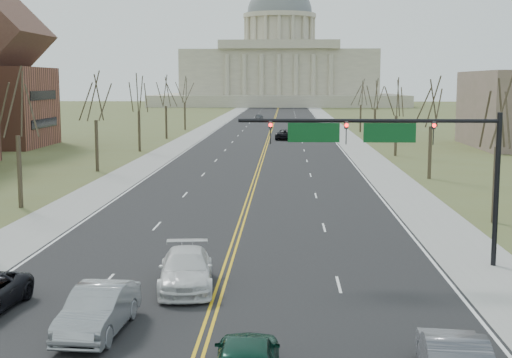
# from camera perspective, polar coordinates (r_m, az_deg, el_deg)

# --- Properties ---
(road) EXTENTS (20.00, 380.00, 0.01)m
(road) POSITION_cam_1_polar(r_m,az_deg,el_deg) (129.89, 1.23, 3.99)
(road) COLOR black
(road) RESTS_ON ground
(cross_road) EXTENTS (120.00, 14.00, 0.01)m
(cross_road) POSITION_cam_1_polar(r_m,az_deg,el_deg) (27.12, -3.53, -10.67)
(cross_road) COLOR black
(cross_road) RESTS_ON ground
(sidewalk_left) EXTENTS (4.00, 380.00, 0.03)m
(sidewalk_left) POSITION_cam_1_polar(r_m,az_deg,el_deg) (130.70, -4.05, 4.00)
(sidewalk_left) COLOR gray
(sidewalk_left) RESTS_ON ground
(sidewalk_right) EXTENTS (4.00, 380.00, 0.03)m
(sidewalk_right) POSITION_cam_1_polar(r_m,az_deg,el_deg) (130.19, 6.53, 3.95)
(sidewalk_right) COLOR gray
(sidewalk_right) RESTS_ON ground
(center_line) EXTENTS (0.42, 380.00, 0.01)m
(center_line) POSITION_cam_1_polar(r_m,az_deg,el_deg) (129.89, 1.23, 3.99)
(center_line) COLOR gold
(center_line) RESTS_ON road
(edge_line_left) EXTENTS (0.15, 380.00, 0.01)m
(edge_line_left) POSITION_cam_1_polar(r_m,az_deg,el_deg) (130.47, -3.08, 4.00)
(edge_line_left) COLOR silver
(edge_line_left) RESTS_ON road
(edge_line_right) EXTENTS (0.15, 380.00, 0.01)m
(edge_line_right) POSITION_cam_1_polar(r_m,az_deg,el_deg) (130.06, 5.56, 3.96)
(edge_line_right) COLOR silver
(edge_line_right) RESTS_ON road
(capitol) EXTENTS (90.00, 60.00, 50.00)m
(capitol) POSITION_cam_1_polar(r_m,az_deg,el_deg) (269.57, 1.88, 8.96)
(capitol) COLOR beige
(capitol) RESTS_ON ground
(signal_mast) EXTENTS (12.12, 0.44, 7.20)m
(signal_mast) POSITION_cam_1_polar(r_m,az_deg,el_deg) (33.53, 10.53, 2.83)
(signal_mast) COLOR black
(signal_mast) RESTS_ON ground
(tree_r_0) EXTENTS (3.74, 3.74, 8.50)m
(tree_r_0) POSITION_cam_1_polar(r_m,az_deg,el_deg) (45.46, 18.82, 4.80)
(tree_r_0) COLOR #3A3122
(tree_r_0) RESTS_ON ground
(tree_l_0) EXTENTS (3.96, 3.96, 9.00)m
(tree_l_0) POSITION_cam_1_polar(r_m,az_deg,el_deg) (50.98, -18.60, 5.53)
(tree_l_0) COLOR #3A3122
(tree_l_0) RESTS_ON ground
(tree_r_1) EXTENTS (3.74, 3.74, 8.50)m
(tree_r_1) POSITION_cam_1_polar(r_m,az_deg,el_deg) (64.88, 13.86, 5.76)
(tree_r_1) COLOR #3A3122
(tree_r_1) RESTS_ON ground
(tree_l_1) EXTENTS (3.96, 3.96, 9.00)m
(tree_l_1) POSITION_cam_1_polar(r_m,az_deg,el_deg) (70.02, -12.73, 6.24)
(tree_l_1) COLOR #3A3122
(tree_l_1) RESTS_ON ground
(tree_r_2) EXTENTS (3.74, 3.74, 8.50)m
(tree_r_2) POSITION_cam_1_polar(r_m,az_deg,el_deg) (84.58, 11.19, 6.25)
(tree_r_2) COLOR #3A3122
(tree_r_2) RESTS_ON ground
(tree_l_2) EXTENTS (3.96, 3.96, 9.00)m
(tree_l_2) POSITION_cam_1_polar(r_m,az_deg,el_deg) (89.47, -9.38, 6.62)
(tree_l_2) COLOR #3A3122
(tree_l_2) RESTS_ON ground
(tree_r_3) EXTENTS (3.74, 3.74, 8.50)m
(tree_r_3) POSITION_cam_1_polar(r_m,az_deg,el_deg) (104.38, 9.53, 6.55)
(tree_r_3) COLOR #3A3122
(tree_r_3) RESTS_ON ground
(tree_l_3) EXTENTS (3.96, 3.96, 9.00)m
(tree_l_3) POSITION_cam_1_polar(r_m,az_deg,el_deg) (109.13, -7.23, 6.85)
(tree_l_3) COLOR #3A3122
(tree_l_3) RESTS_ON ground
(tree_r_4) EXTENTS (3.74, 3.74, 8.50)m
(tree_r_4) POSITION_cam_1_polar(r_m,az_deg,el_deg) (124.26, 8.40, 6.76)
(tree_r_4) COLOR #3A3122
(tree_r_4) RESTS_ON ground
(tree_l_4) EXTENTS (3.96, 3.96, 9.00)m
(tree_l_4) POSITION_cam_1_polar(r_m,az_deg,el_deg) (128.89, -5.73, 7.01)
(tree_l_4) COLOR #3A3122
(tree_l_4) RESTS_ON ground
(car_sb_inner_lead) EXTENTS (2.01, 5.01, 1.62)m
(car_sb_inner_lead) POSITION_cam_1_polar(r_m,az_deg,el_deg) (25.41, -12.51, -10.19)
(car_sb_inner_lead) COLOR gray
(car_sb_inner_lead) RESTS_ON road
(car_sb_inner_second) EXTENTS (2.80, 5.62, 1.57)m
(car_sb_inner_second) POSITION_cam_1_polar(r_m,az_deg,el_deg) (30.15, -5.62, -7.22)
(car_sb_inner_second) COLOR white
(car_sb_inner_second) RESTS_ON road
(car_far_nb) EXTENTS (3.18, 5.72, 1.51)m
(car_far_nb) POSITION_cam_1_polar(r_m,az_deg,el_deg) (107.03, 2.36, 3.58)
(car_far_nb) COLOR black
(car_far_nb) RESTS_ON road
(car_far_sb) EXTENTS (2.24, 4.73, 1.56)m
(car_far_sb) POSITION_cam_1_polar(r_m,az_deg,el_deg) (157.98, 0.25, 4.95)
(car_far_sb) COLOR #43454A
(car_far_sb) RESTS_ON road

